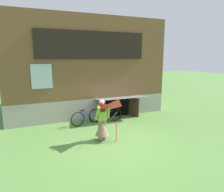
% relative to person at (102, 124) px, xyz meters
% --- Properties ---
extents(ground_plane, '(60.00, 60.00, 0.00)m').
position_rel_person_xyz_m(ground_plane, '(0.54, -0.25, -0.67)').
color(ground_plane, '#56843D').
extents(log_house, '(8.27, 6.31, 5.14)m').
position_rel_person_xyz_m(log_house, '(0.54, 5.34, 1.90)').
color(log_house, '#9E998E').
rests_on(log_house, ground_plane).
extents(person, '(0.61, 0.52, 1.59)m').
position_rel_person_xyz_m(person, '(0.00, 0.00, 0.00)').
color(person, '#7F6B51').
rests_on(person, ground_plane).
extents(kite, '(1.05, 1.09, 1.56)m').
position_rel_person_xyz_m(kite, '(0.42, -0.57, 0.60)').
color(kite, red).
rests_on(kite, ground_plane).
extents(bicycle_black, '(1.60, 0.26, 0.73)m').
position_rel_person_xyz_m(bicycle_black, '(0.92, 2.08, -0.31)').
color(bicycle_black, black).
rests_on(bicycle_black, ground_plane).
extents(bicycle_blue, '(1.57, 0.46, 0.73)m').
position_rel_person_xyz_m(bicycle_blue, '(-0.05, 2.05, -0.31)').
color(bicycle_blue, black).
rests_on(bicycle_blue, ground_plane).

